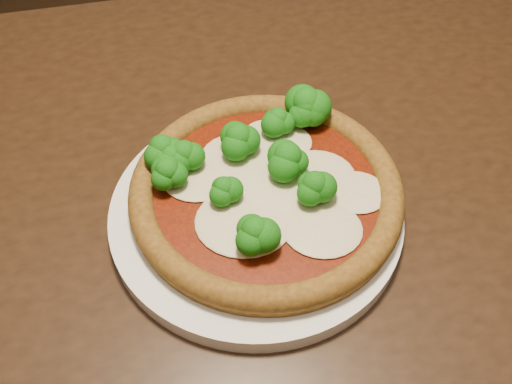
{
  "coord_description": "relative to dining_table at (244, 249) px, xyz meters",
  "views": [
    {
      "loc": [
        -0.0,
        -0.33,
        1.2
      ],
      "look_at": [
        -0.01,
        0.01,
        0.79
      ],
      "focal_mm": 40.0,
      "sensor_mm": 36.0,
      "label": 1
    }
  ],
  "objects": [
    {
      "name": "pizza",
      "position": [
        0.02,
        -0.02,
        0.14
      ],
      "size": [
        0.26,
        0.26,
        0.06
      ],
      "rotation": [
        0.0,
        0.0,
        -0.18
      ],
      "color": "brown",
      "rests_on": "plate"
    },
    {
      "name": "plate",
      "position": [
        0.02,
        -0.03,
        0.11
      ],
      "size": [
        0.28,
        0.28,
        0.02
      ],
      "primitive_type": "cylinder",
      "color": "white",
      "rests_on": "dining_table"
    },
    {
      "name": "dining_table",
      "position": [
        0.0,
        0.0,
        0.0
      ],
      "size": [
        1.3,
        1.04,
        0.75
      ],
      "rotation": [
        0.0,
        0.0,
        0.24
      ],
      "color": "black",
      "rests_on": "floor"
    }
  ]
}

